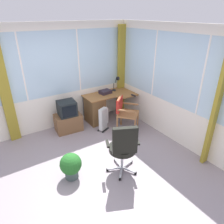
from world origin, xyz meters
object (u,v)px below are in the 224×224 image
object	(u,v)px
desk_lamp	(117,81)
tv_remote	(133,95)
desk	(97,108)
tv_on_stand	(68,118)
office_chair	(123,146)
space_heater	(104,119)
paper_tray	(105,92)
potted_plant	(71,165)
wooden_armchair	(123,109)

from	to	relation	value
desk_lamp	tv_remote	size ratio (longest dim) A/B	2.70
desk	tv_on_stand	distance (m)	0.83
desk	office_chair	world-z (taller)	office_chair
office_chair	desk_lamp	bearing A→B (deg)	58.45
tv_remote	space_heater	bearing A→B (deg)	177.86
paper_tray	potted_plant	xyz separation A→B (m)	(-1.75, -1.69, -0.50)
office_chair	potted_plant	size ratio (longest dim) A/B	2.08
wooden_armchair	office_chair	xyz separation A→B (m)	(-0.93, -1.28, 0.03)
desk	space_heater	world-z (taller)	desk
wooden_armchair	tv_on_stand	size ratio (longest dim) A/B	1.11
office_chair	tv_on_stand	distance (m)	2.04
desk_lamp	wooden_armchair	xyz separation A→B (m)	(-0.37, -0.84, -0.43)
paper_tray	wooden_armchair	distance (m)	0.84
desk_lamp	tv_remote	xyz separation A→B (m)	(0.14, -0.57, -0.26)
paper_tray	tv_on_stand	size ratio (longest dim) A/B	0.38
desk	tv_on_stand	xyz separation A→B (m)	(-0.83, -0.02, -0.05)
space_heater	desk	bearing A→B (deg)	81.55
wooden_armchair	space_heater	bearing A→B (deg)	146.68
desk_lamp	office_chair	xyz separation A→B (m)	(-1.30, -2.11, -0.40)
office_chair	wooden_armchair	bearing A→B (deg)	54.09
desk	paper_tray	distance (m)	0.50
tv_remote	wooden_armchair	distance (m)	0.60
wooden_armchair	potted_plant	distance (m)	2.00
paper_tray	office_chair	world-z (taller)	office_chair
desk_lamp	paper_tray	bearing A→B (deg)	-177.41
desk	desk_lamp	xyz separation A→B (m)	(0.71, 0.08, 0.60)
desk	tv_remote	size ratio (longest dim) A/B	8.83
desk	office_chair	bearing A→B (deg)	-106.12
tv_remote	tv_on_stand	bearing A→B (deg)	162.54
wooden_armchair	space_heater	xyz separation A→B (m)	(-0.41, 0.27, -0.26)
tv_remote	tv_on_stand	distance (m)	1.79
desk	tv_on_stand	size ratio (longest dim) A/B	1.68
tv_on_stand	wooden_armchair	bearing A→B (deg)	-32.08
space_heater	tv_on_stand	bearing A→B (deg)	148.61
wooden_armchair	office_chair	distance (m)	1.58
desk	desk_lamp	size ratio (longest dim) A/B	3.27
tv_remote	paper_tray	size ratio (longest dim) A/B	0.50
desk_lamp	potted_plant	distance (m)	2.84
tv_remote	paper_tray	world-z (taller)	paper_tray
desk_lamp	potted_plant	size ratio (longest dim) A/B	0.81
desk	tv_on_stand	world-z (taller)	tv_on_stand
paper_tray	tv_on_stand	world-z (taller)	paper_tray
space_heater	potted_plant	size ratio (longest dim) A/B	1.21
tv_remote	office_chair	distance (m)	2.11
tv_on_stand	office_chair	bearing A→B (deg)	-83.05
paper_tray	space_heater	xyz separation A→B (m)	(-0.39, -0.55, -0.47)
tv_on_stand	tv_remote	bearing A→B (deg)	-15.59
desk_lamp	paper_tray	xyz separation A→B (m)	(-0.40, -0.02, -0.22)
office_chair	space_heater	size ratio (longest dim) A/B	1.71
office_chair	potted_plant	bearing A→B (deg)	154.42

